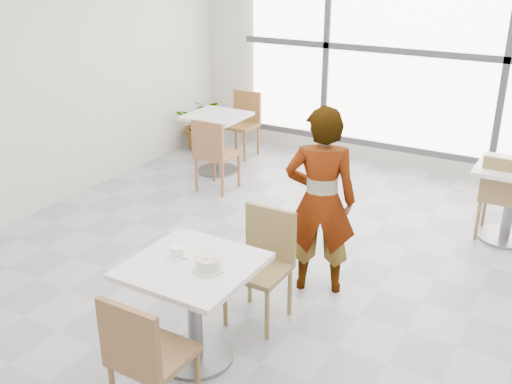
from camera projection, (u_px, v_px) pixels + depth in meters
The scene contains 16 objects.
floor at pixel (274, 290), 4.93m from camera, with size 7.00×7.00×0.00m, color #9E9EA5.
wall_back at pixel (413, 51), 7.15m from camera, with size 6.00×6.00×0.00m, color silver.
wall_left at pixel (6, 76), 5.75m from camera, with size 7.00×7.00×0.00m, color silver.
window at pixel (411, 52), 7.10m from camera, with size 4.60×0.07×2.52m.
main_table at pixel (194, 293), 3.92m from camera, with size 0.80×0.80×0.75m.
chair_near at pixel (144, 353), 3.38m from camera, with size 0.42×0.42×0.87m.
chair_far at pixel (263, 257), 4.42m from camera, with size 0.42×0.42×0.87m.
oatmeal_bowl at pixel (208, 263), 3.75m from camera, with size 0.21×0.21×0.09m.
coffee_cup at pixel (177, 252), 3.91m from camera, with size 0.16×0.13×0.07m.
person at pixel (321, 202), 4.68m from camera, with size 0.57×0.38×1.57m, color black.
bg_table_left at pixel (217, 135), 7.39m from camera, with size 0.70×0.70×0.75m.
bg_table_right at pixel (512, 193), 5.63m from camera, with size 0.70×0.70×0.75m.
bg_chair_left_near at pixel (213, 151), 6.77m from camera, with size 0.42×0.42×0.87m.
bg_chair_left_far at pixel (243, 119), 8.02m from camera, with size 0.42×0.42×0.87m.
bg_chair_right_near at pixel (504, 193), 5.60m from camera, with size 0.42×0.42×0.87m.
plant_left at pixel (202, 123), 8.29m from camera, with size 0.67×0.58×0.74m, color #3D8A3D.
Camera 1 is at (2.00, -3.74, 2.65)m, focal length 41.29 mm.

